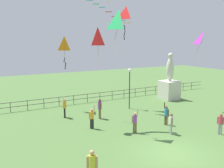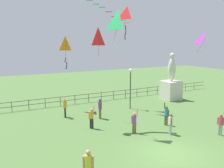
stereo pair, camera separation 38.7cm
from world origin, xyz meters
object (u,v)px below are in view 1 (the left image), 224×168
(person_2, at_px, (166,114))
(statue_monument, at_px, (169,85))
(person_6, at_px, (64,106))
(kite_6, at_px, (119,22))
(person_1, at_px, (220,122))
(person_0, at_px, (100,107))
(person_3, at_px, (171,122))
(kite_5, at_px, (64,45))
(person_4, at_px, (92,165))
(kite_1, at_px, (98,37))
(lamppost, at_px, (130,79))
(person_5, at_px, (92,117))
(kite_4, at_px, (204,39))
(person_7, at_px, (135,121))
(kite_2, at_px, (126,14))

(person_2, bearing_deg, statue_monument, 46.96)
(person_2, bearing_deg, person_6, 137.87)
(kite_6, bearing_deg, person_1, -35.81)
(person_0, xyz_separation_m, person_3, (2.82, -5.72, -0.13))
(kite_5, bearing_deg, person_4, -104.03)
(person_6, relative_size, kite_1, 0.72)
(lamppost, relative_size, person_5, 2.17)
(kite_4, bearing_deg, person_2, -161.91)
(statue_monument, xyz_separation_m, person_6, (-12.75, -1.06, -0.59))
(person_6, xyz_separation_m, kite_1, (2.64, -1.28, 5.87))
(statue_monument, xyz_separation_m, person_0, (-10.23, -2.81, -0.59))
(kite_6, bearing_deg, person_0, 88.92)
(person_5, bearing_deg, kite_5, 89.83)
(person_2, distance_m, kite_4, 8.52)
(person_0, bearing_deg, kite_5, 112.26)
(statue_monument, distance_m, person_2, 9.37)
(kite_1, bearing_deg, person_5, -125.79)
(person_7, bearing_deg, kite_6, 127.44)
(person_6, xyz_separation_m, kite_2, (6.07, -0.22, 7.97))
(kite_2, bearing_deg, statue_monument, 10.86)
(person_6, relative_size, kite_5, 0.66)
(person_3, xyz_separation_m, person_5, (-4.45, 3.78, 0.05))
(person_0, relative_size, person_7, 0.97)
(lamppost, relative_size, kite_6, 1.40)
(lamppost, distance_m, kite_5, 6.92)
(person_7, xyz_separation_m, kite_6, (-0.78, 1.01, 7.00))
(person_6, bearing_deg, person_2, -42.13)
(person_4, xyz_separation_m, person_7, (5.56, 4.71, -0.10))
(person_0, relative_size, person_2, 0.96)
(person_5, relative_size, kite_5, 0.60)
(person_5, height_order, kite_4, kite_4)
(person_4, height_order, person_6, person_6)
(kite_2, relative_size, kite_4, 1.10)
(lamppost, height_order, kite_1, kite_1)
(person_1, relative_size, kite_5, 0.51)
(person_1, height_order, person_7, person_7)
(person_3, distance_m, kite_6, 7.99)
(person_4, relative_size, person_5, 0.95)
(person_0, distance_m, person_2, 5.57)
(person_7, bearing_deg, person_5, 135.33)
(person_2, relative_size, kite_6, 0.64)
(lamppost, relative_size, kite_5, 1.31)
(person_2, xyz_separation_m, kite_6, (-3.91, 0.77, 6.99))
(person_1, relative_size, kite_4, 0.57)
(person_1, height_order, kite_1, kite_1)
(person_2, height_order, kite_4, kite_4)
(kite_4, xyz_separation_m, kite_5, (-11.38, 6.03, -0.56))
(person_5, bearing_deg, person_0, 49.98)
(person_2, bearing_deg, lamppost, 88.47)
(statue_monument, relative_size, person_5, 2.87)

